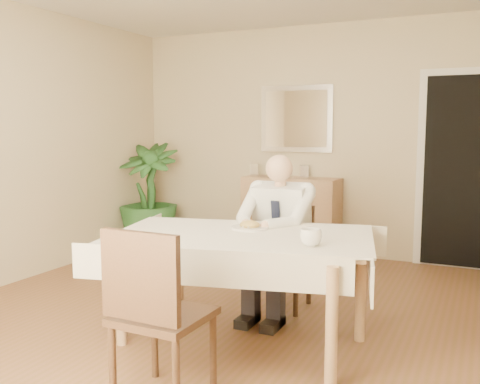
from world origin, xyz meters
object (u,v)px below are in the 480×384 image
at_px(seated_man, 274,228).
at_px(potted_palm, 149,196).
at_px(coffee_mug, 311,237).
at_px(sideboard, 291,216).
at_px(dining_table, 242,246).
at_px(chair_near, 154,307).
at_px(chair_far, 287,250).

relative_size(seated_man, potted_palm, 0.98).
relative_size(coffee_mug, sideboard, 0.12).
distance_m(dining_table, seated_man, 0.59).
bearing_deg(seated_man, coffee_mug, -54.99).
distance_m(chair_near, sideboard, 3.56).
height_order(coffee_mug, sideboard, sideboard).
xyz_separation_m(chair_near, seated_man, (0.06, 1.54, 0.15)).
bearing_deg(dining_table, potted_palm, 123.22).
height_order(sideboard, potted_palm, potted_palm).
xyz_separation_m(chair_near, potted_palm, (-2.19, 3.12, 0.09)).
relative_size(chair_near, sideboard, 0.86).
xyz_separation_m(dining_table, sideboard, (-0.57, 2.58, -0.22)).
distance_m(seated_man, sideboard, 2.08).
bearing_deg(potted_palm, chair_near, -54.97).
bearing_deg(seated_man, dining_table, -90.00).
xyz_separation_m(chair_far, coffee_mug, (0.53, -1.03, 0.35)).
distance_m(seated_man, coffee_mug, 0.92).
bearing_deg(coffee_mug, seated_man, 125.01).
bearing_deg(chair_near, dining_table, 88.05).
bearing_deg(sideboard, coffee_mug, -65.02).
bearing_deg(potted_palm, seated_man, -35.12).
height_order(seated_man, sideboard, seated_man).
xyz_separation_m(dining_table, seated_man, (0.00, 0.59, 0.02)).
xyz_separation_m(dining_table, chair_far, (0.00, 0.87, -0.21)).
distance_m(chair_far, potted_palm, 2.60).
height_order(dining_table, seated_man, seated_man).
distance_m(chair_near, seated_man, 1.55).
bearing_deg(dining_table, chair_near, -106.22).
height_order(seated_man, potted_palm, potted_palm).
bearing_deg(potted_palm, coffee_mug, -40.05).
height_order(chair_near, potted_palm, potted_palm).
bearing_deg(coffee_mug, sideboard, 111.85).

